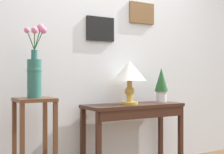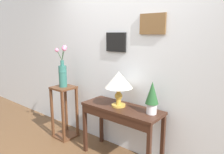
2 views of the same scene
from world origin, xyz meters
name	(u,v)px [view 2 (image 2 of 2)]	position (x,y,z in m)	size (l,w,h in m)	color
back_wall_with_art	(127,55)	(0.00, 1.38, 1.40)	(9.00, 0.13, 2.80)	silver
console_table	(120,116)	(0.13, 1.06, 0.64)	(1.10, 0.42, 0.75)	#381E14
table_lamp	(119,81)	(0.08, 1.08, 1.09)	(0.36, 0.36, 0.46)	gold
potted_plant_on_console	(152,96)	(0.55, 1.12, 0.97)	(0.16, 0.16, 0.40)	silver
pedestal_stand_left	(65,112)	(-0.97, 1.01, 0.43)	(0.33, 0.33, 0.86)	#56331E
flower_vase_tall	(63,72)	(-0.97, 1.01, 1.10)	(0.18, 0.20, 0.66)	#2D665B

